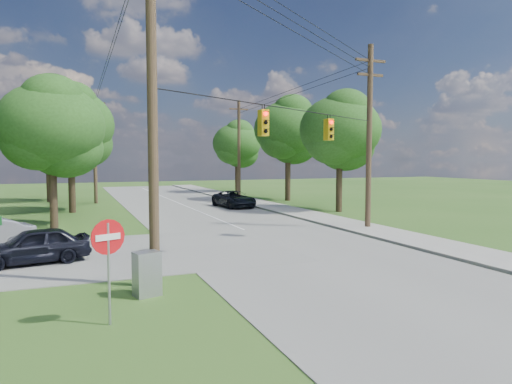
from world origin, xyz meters
name	(u,v)px	position (x,y,z in m)	size (l,w,h in m)	color
ground	(291,275)	(0.00, 0.00, 0.00)	(140.00, 140.00, 0.00)	#30591D
main_road	(282,246)	(2.00, 5.00, 0.01)	(10.00, 100.00, 0.03)	gray
sidewalk_east	(399,236)	(8.70, 5.00, 0.06)	(2.60, 100.00, 0.12)	#9E9C94
pole_sw	(152,87)	(-4.60, 0.40, 6.23)	(2.00, 0.32, 12.00)	#4D3827
pole_ne	(369,134)	(8.90, 8.00, 5.47)	(2.00, 0.32, 10.50)	#4D3827
pole_north_e	(239,148)	(8.90, 30.00, 5.13)	(2.00, 0.32, 10.00)	#4D3827
pole_north_w	(95,147)	(-5.00, 30.00, 5.13)	(2.00, 0.32, 10.00)	#4D3827
power_lines	(227,70)	(1.50, 11.54, 9.15)	(13.93, 29.62, 4.93)	black
traffic_signals	(299,126)	(2.55, 4.43, 5.50)	(4.91, 3.27, 1.05)	gold
tree_w_near	(51,126)	(-8.00, 15.00, 5.92)	(6.00, 6.00, 8.40)	#402F20
tree_w_mid	(70,125)	(-7.00, 23.00, 6.58)	(6.40, 6.40, 9.22)	#402F20
tree_w_far	(48,135)	(-9.00, 33.00, 6.25)	(6.00, 6.00, 8.73)	#402F20
tree_e_near	(340,130)	(12.00, 16.00, 6.25)	(6.20, 6.20, 8.81)	#402F20
tree_e_mid	(288,129)	(12.50, 26.00, 6.91)	(6.60, 6.60, 9.64)	#402F20
tree_e_far	(237,144)	(11.50, 38.00, 5.92)	(5.80, 5.80, 8.32)	#402F20
car_cross_dark	(34,246)	(-8.39, 5.19, 0.72)	(1.63, 4.05, 1.38)	black
car_main_north	(234,199)	(5.50, 21.84, 0.71)	(2.26, 4.91, 1.36)	black
control_cabinet	(147,274)	(-4.99, -0.53, 0.66)	(0.73, 0.52, 1.31)	#94969A
do_not_enter_sign	(108,249)	(-6.19, -2.60, 1.87)	(0.81, 0.36, 2.58)	#94969A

